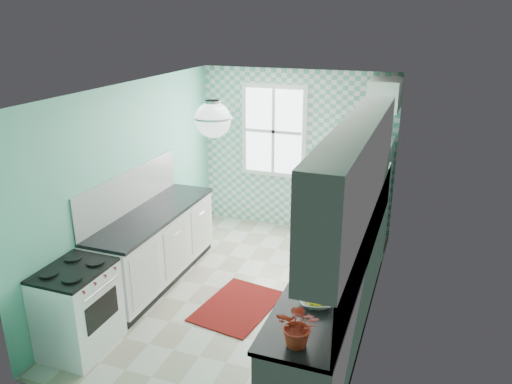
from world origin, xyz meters
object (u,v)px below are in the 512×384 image
(fridge, at_px, (363,195))
(stove, at_px, (78,308))
(fruit_bowl, at_px, (317,301))
(sink, at_px, (356,218))
(microwave, at_px, (368,130))
(ceiling_light, at_px, (213,119))
(potted_plant, at_px, (299,325))

(fridge, distance_m, stove, 4.11)
(stove, distance_m, fruit_bowl, 2.46)
(stove, distance_m, sink, 3.28)
(microwave, bearing_deg, fruit_bowl, 89.32)
(ceiling_light, xyz_separation_m, fruit_bowl, (1.20, -0.62, -1.35))
(potted_plant, bearing_deg, microwave, 91.35)
(sink, distance_m, fruit_bowl, 2.04)
(fridge, height_order, potted_plant, fridge)
(ceiling_light, height_order, fruit_bowl, ceiling_light)
(ceiling_light, relative_size, potted_plant, 0.99)
(microwave, bearing_deg, fridge, 51.83)
(potted_plant, bearing_deg, fruit_bowl, 90.00)
(potted_plant, height_order, microwave, microwave)
(fridge, relative_size, fruit_bowl, 5.45)
(fruit_bowl, relative_size, microwave, 0.64)
(sink, bearing_deg, fruit_bowl, -88.90)
(sink, height_order, fruit_bowl, sink)
(fridge, bearing_deg, microwave, 52.84)
(fridge, bearing_deg, fruit_bowl, -89.66)
(sink, xyz_separation_m, microwave, (-0.09, 1.20, 0.82))
(ceiling_light, bearing_deg, fruit_bowl, -27.36)
(sink, bearing_deg, ceiling_light, -129.13)
(stove, xyz_separation_m, sink, (2.40, 2.18, 0.47))
(fruit_bowl, bearing_deg, sink, 89.87)
(ceiling_light, bearing_deg, potted_plant, -45.04)
(ceiling_light, distance_m, sink, 2.32)
(potted_plant, bearing_deg, fridge, 91.35)
(ceiling_light, relative_size, sink, 0.66)
(fruit_bowl, relative_size, potted_plant, 0.84)
(fridge, bearing_deg, ceiling_light, -114.24)
(sink, height_order, potted_plant, sink)
(ceiling_light, distance_m, fruit_bowl, 1.91)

